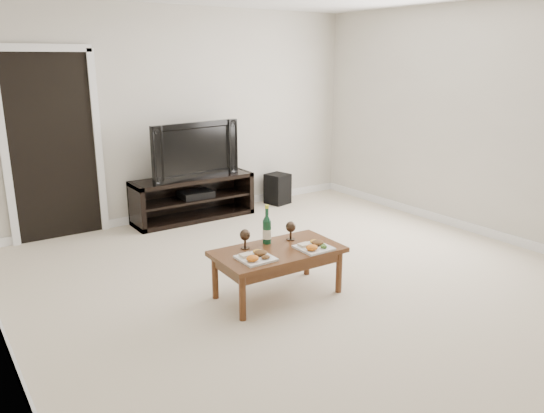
{
  "coord_description": "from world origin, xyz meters",
  "views": [
    {
      "loc": [
        -2.82,
        -3.41,
        2.0
      ],
      "look_at": [
        -0.24,
        0.37,
        0.7
      ],
      "focal_mm": 35.0,
      "sensor_mm": 36.0,
      "label": 1
    }
  ],
  "objects_px": {
    "subwoofer": "(278,189)",
    "coffee_table": "(278,272)",
    "television": "(191,150)",
    "media_console": "(193,198)"
  },
  "relations": [
    {
      "from": "media_console",
      "to": "coffee_table",
      "type": "height_order",
      "value": "media_console"
    },
    {
      "from": "television",
      "to": "coffee_table",
      "type": "height_order",
      "value": "television"
    },
    {
      "from": "coffee_table",
      "to": "subwoofer",
      "type": "bearing_deg",
      "value": 55.13
    },
    {
      "from": "media_console",
      "to": "coffee_table",
      "type": "relative_size",
      "value": 1.42
    },
    {
      "from": "television",
      "to": "coffee_table",
      "type": "xyz_separation_m",
      "value": [
        -0.4,
        -2.44,
        -0.69
      ]
    },
    {
      "from": "television",
      "to": "subwoofer",
      "type": "height_order",
      "value": "television"
    },
    {
      "from": "media_console",
      "to": "subwoofer",
      "type": "height_order",
      "value": "media_console"
    },
    {
      "from": "subwoofer",
      "to": "coffee_table",
      "type": "relative_size",
      "value": 0.39
    },
    {
      "from": "television",
      "to": "subwoofer",
      "type": "xyz_separation_m",
      "value": [
        1.31,
        0.02,
        -0.68
      ]
    },
    {
      "from": "media_console",
      "to": "television",
      "type": "height_order",
      "value": "television"
    }
  ]
}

